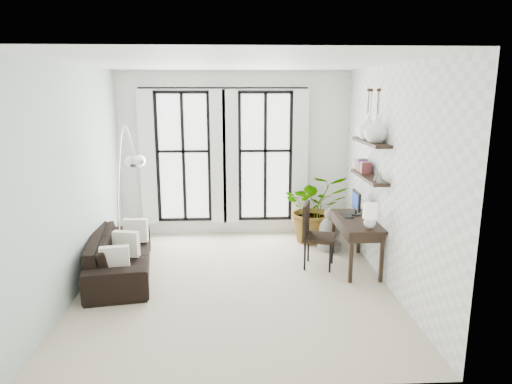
{
  "coord_description": "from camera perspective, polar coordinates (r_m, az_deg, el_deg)",
  "views": [
    {
      "loc": [
        0.01,
        -6.42,
        2.84
      ],
      "look_at": [
        0.32,
        0.3,
        1.33
      ],
      "focal_mm": 32.0,
      "sensor_mm": 36.0,
      "label": 1
    }
  ],
  "objects": [
    {
      "name": "desk_chair",
      "position": [
        7.48,
        7.2,
        -4.86
      ],
      "size": [
        0.63,
        0.63,
        1.06
      ],
      "rotation": [
        0.0,
        0.0,
        -0.3
      ],
      "color": "black",
      "rests_on": "floor"
    },
    {
      "name": "wall_back",
      "position": [
        9.0,
        -2.68,
        4.71
      ],
      "size": [
        4.5,
        0.0,
        4.5
      ],
      "primitive_type": "plane",
      "rotation": [
        1.57,
        0.0,
        0.0
      ],
      "color": "white",
      "rests_on": "floor"
    },
    {
      "name": "buddha",
      "position": [
        8.38,
        9.19,
        -4.99
      ],
      "size": [
        0.43,
        0.43,
        0.78
      ],
      "color": "gray",
      "rests_on": "floor"
    },
    {
      "name": "ceiling",
      "position": [
        6.43,
        -2.82,
        15.84
      ],
      "size": [
        5.0,
        5.0,
        0.0
      ],
      "primitive_type": "plane",
      "color": "white",
      "rests_on": "wall_back"
    },
    {
      "name": "plant",
      "position": [
        8.72,
        7.38,
        -1.91
      ],
      "size": [
        1.21,
        1.05,
        1.33
      ],
      "primitive_type": "imported",
      "rotation": [
        0.0,
        0.0,
        0.01
      ],
      "color": "#2D7228",
      "rests_on": "floor"
    },
    {
      "name": "wall_left",
      "position": [
        6.91,
        -21.67,
        1.41
      ],
      "size": [
        0.0,
        5.0,
        5.0
      ],
      "primitive_type": "plane",
      "rotation": [
        1.57,
        0.0,
        1.57
      ],
      "color": "silver",
      "rests_on": "floor"
    },
    {
      "name": "throw_pillows",
      "position": [
        7.42,
        -15.91,
        -6.24
      ],
      "size": [
        0.4,
        1.52,
        0.4
      ],
      "color": "silver",
      "rests_on": "sofa"
    },
    {
      "name": "floor",
      "position": [
        7.02,
        -2.54,
        -11.25
      ],
      "size": [
        5.0,
        5.0,
        0.0
      ],
      "primitive_type": "plane",
      "color": "beige",
      "rests_on": "ground"
    },
    {
      "name": "sofa",
      "position": [
        7.5,
        -16.58,
        -7.47
      ],
      "size": [
        1.24,
        2.37,
        0.66
      ],
      "primitive_type": "imported",
      "rotation": [
        0.0,
        0.0,
        1.74
      ],
      "color": "black",
      "rests_on": "floor"
    },
    {
      "name": "desk",
      "position": [
        7.48,
        12.5,
        -3.91
      ],
      "size": [
        0.58,
        1.37,
        1.2
      ],
      "color": "black",
      "rests_on": "floor"
    },
    {
      "name": "vase_b",
      "position": [
        7.44,
        13.91,
        7.85
      ],
      "size": [
        0.37,
        0.37,
        0.38
      ],
      "primitive_type": "imported",
      "color": "white",
      "rests_on": "shelf_upper"
    },
    {
      "name": "wall_right",
      "position": [
        6.91,
        16.35,
        1.78
      ],
      "size": [
        0.0,
        5.0,
        5.0
      ],
      "primitive_type": "plane",
      "rotation": [
        1.57,
        0.0,
        -1.57
      ],
      "color": "white",
      "rests_on": "floor"
    },
    {
      "name": "arc_lamp",
      "position": [
        7.34,
        -16.05,
        3.37
      ],
      "size": [
        0.73,
        0.68,
        2.32
      ],
      "color": "silver",
      "rests_on": "floor"
    },
    {
      "name": "windows",
      "position": [
        8.94,
        -3.96,
        4.37
      ],
      "size": [
        3.26,
        0.13,
        2.65
      ],
      "color": "white",
      "rests_on": "wall_back"
    },
    {
      "name": "vase_a",
      "position": [
        7.06,
        14.83,
        7.56
      ],
      "size": [
        0.37,
        0.37,
        0.38
      ],
      "primitive_type": "imported",
      "color": "white",
      "rests_on": "shelf_upper"
    },
    {
      "name": "wall_shelves",
      "position": [
        7.39,
        13.93,
        3.61
      ],
      "size": [
        0.25,
        1.3,
        0.6
      ],
      "color": "black",
      "rests_on": "wall_right"
    }
  ]
}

